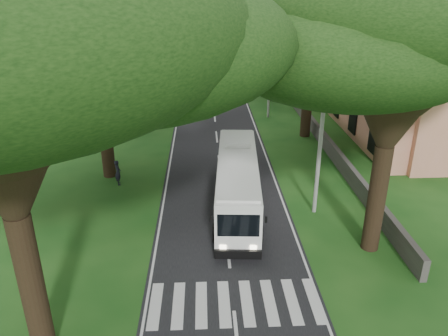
{
  "coord_description": "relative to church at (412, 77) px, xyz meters",
  "views": [
    {
      "loc": [
        -1.14,
        -17.15,
        13.07
      ],
      "look_at": [
        0.07,
        7.9,
        2.2
      ],
      "focal_mm": 35.0,
      "sensor_mm": 36.0,
      "label": 1
    }
  ],
  "objects": [
    {
      "name": "distant_car_b",
      "position": [
        -19.55,
        25.46,
        -4.22
      ],
      "size": [
        2.06,
        4.18,
        1.32
      ],
      "primitive_type": "imported",
      "rotation": [
        0.0,
        0.0,
        0.17
      ],
      "color": "navy",
      "rests_on": "road"
    },
    {
      "name": "distant_car_a",
      "position": [
        -20.86,
        21.91,
        -4.28
      ],
      "size": [
        2.45,
        3.79,
        1.2
      ],
      "primitive_type": "imported",
      "rotation": [
        0.0,
        0.0,
        3.46
      ],
      "color": "#B5B6BA",
      "rests_on": "road"
    },
    {
      "name": "road",
      "position": [
        -17.86,
        3.45,
        -4.9
      ],
      "size": [
        8.0,
        120.0,
        0.04
      ],
      "primitive_type": "cube",
      "color": "black",
      "rests_on": "ground"
    },
    {
      "name": "pole_near",
      "position": [
        -12.36,
        -15.55,
        -0.73
      ],
      "size": [
        1.6,
        0.24,
        8.0
      ],
      "color": "gray",
      "rests_on": "ground"
    },
    {
      "name": "pedestrian",
      "position": [
        -24.96,
        -11.04,
        -4.02
      ],
      "size": [
        0.6,
        0.74,
        1.77
      ],
      "primitive_type": "imported",
      "rotation": [
        0.0,
        0.0,
        1.87
      ],
      "color": "black",
      "rests_on": "ground"
    },
    {
      "name": "coach_bus",
      "position": [
        -17.03,
        -14.82,
        -3.12
      ],
      "size": [
        3.25,
        11.44,
        3.33
      ],
      "rotation": [
        0.0,
        0.0,
        -0.07
      ],
      "color": "white",
      "rests_on": "ground"
    },
    {
      "name": "property_wall",
      "position": [
        -8.86,
        2.45,
        -4.31
      ],
      "size": [
        0.35,
        50.0,
        1.2
      ],
      "primitive_type": "cube",
      "color": "#383533",
      "rests_on": "ground"
    },
    {
      "name": "distant_car_c",
      "position": [
        -16.07,
        37.58,
        -4.28
      ],
      "size": [
        2.38,
        4.34,
        1.19
      ],
      "primitive_type": "imported",
      "rotation": [
        0.0,
        0.0,
        3.32
      ],
      "color": "maroon",
      "rests_on": "road"
    },
    {
      "name": "church",
      "position": [
        0.0,
        0.0,
        0.0
      ],
      "size": [
        14.0,
        24.0,
        11.6
      ],
      "color": "tan",
      "rests_on": "ground"
    },
    {
      "name": "pole_mid",
      "position": [
        -12.36,
        4.45,
        -0.73
      ],
      "size": [
        1.6,
        0.24,
        8.0
      ],
      "color": "gray",
      "rests_on": "ground"
    },
    {
      "name": "crosswalk",
      "position": [
        -17.86,
        -23.55,
        -4.91
      ],
      "size": [
        8.0,
        3.0,
        0.01
      ],
      "primitive_type": "cube",
      "color": "silver",
      "rests_on": "ground"
    },
    {
      "name": "tree_r_near",
      "position": [
        -10.36,
        -19.55,
        6.71
      ],
      "size": [
        14.97,
        14.97,
        14.9
      ],
      "color": "black",
      "rests_on": "ground"
    },
    {
      "name": "pole_far",
      "position": [
        -12.36,
        24.45,
        -0.73
      ],
      "size": [
        1.6,
        0.24,
        8.0
      ],
      "color": "gray",
      "rests_on": "ground"
    },
    {
      "name": "ground",
      "position": [
        -17.86,
        -21.55,
        -4.91
      ],
      "size": [
        140.0,
        140.0,
        0.0
      ],
      "primitive_type": "plane",
      "color": "#154513",
      "rests_on": "ground"
    },
    {
      "name": "tree_l_mida",
      "position": [
        -25.86,
        -9.55,
        6.27
      ],
      "size": [
        15.21,
        15.21,
        14.5
      ],
      "color": "black",
      "rests_on": "ground"
    }
  ]
}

